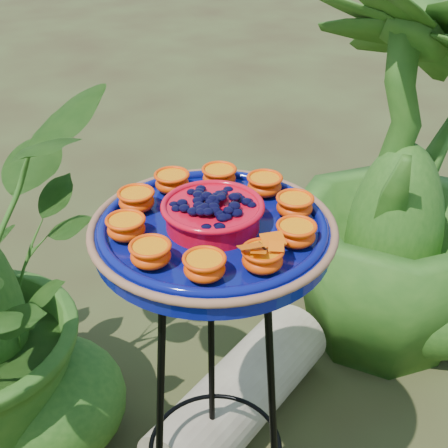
{
  "coord_description": "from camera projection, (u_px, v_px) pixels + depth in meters",
  "views": [
    {
      "loc": [
        -0.46,
        -0.69,
        1.4
      ],
      "look_at": [
        -0.04,
        0.07,
        0.86
      ],
      "focal_mm": 50.0,
      "sensor_mm": 36.0,
      "label": 1
    }
  ],
  "objects": [
    {
      "name": "driftwood_log",
      "position": [
        240.0,
        394.0,
        1.71
      ],
      "size": [
        0.64,
        0.45,
        0.2
      ],
      "primitive_type": "cylinder",
      "rotation": [
        0.0,
        1.57,
        0.45
      ],
      "color": "tan",
      "rests_on": "ground"
    },
    {
      "name": "shrub_back_right",
      "position": [
        403.0,
        179.0,
        1.78
      ],
      "size": [
        0.82,
        0.82,
        1.14
      ],
      "primitive_type": "imported",
      "rotation": [
        0.0,
        0.0,
        1.92
      ],
      "color": "#214C14",
      "rests_on": "ground"
    },
    {
      "name": "tripod_stand",
      "position": [
        215.0,
        376.0,
        1.24
      ],
      "size": [
        0.38,
        0.38,
        0.8
      ],
      "rotation": [
        0.0,
        0.0,
        -0.43
      ],
      "color": "black",
      "rests_on": "ground"
    },
    {
      "name": "feeder_dish",
      "position": [
        213.0,
        227.0,
        1.06
      ],
      "size": [
        0.54,
        0.54,
        0.1
      ],
      "rotation": [
        0.0,
        0.0,
        -0.43
      ],
      "color": "#080E61",
      "rests_on": "tripod_stand"
    }
  ]
}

